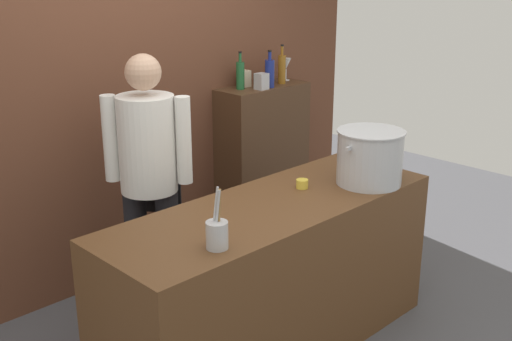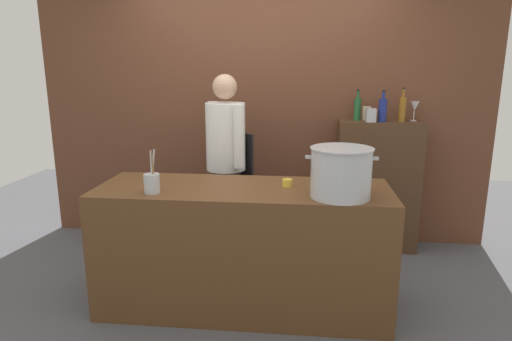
{
  "view_description": "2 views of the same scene",
  "coord_description": "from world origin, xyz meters",
  "px_view_note": "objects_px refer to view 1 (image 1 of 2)",
  "views": [
    {
      "loc": [
        -2.31,
        -2.22,
        2.16
      ],
      "look_at": [
        0.27,
        0.4,
        0.93
      ],
      "focal_mm": 44.5,
      "sensor_mm": 36.0,
      "label": 1
    },
    {
      "loc": [
        0.4,
        -2.87,
        1.7
      ],
      "look_at": [
        0.06,
        0.31,
        0.95
      ],
      "focal_mm": 30.29,
      "sensor_mm": 36.0,
      "label": 2
    }
  ],
  "objects_px": {
    "utensil_crock": "(217,234)",
    "wine_bottle_amber": "(282,69)",
    "wine_glass_tall": "(286,64)",
    "spice_tin_cream": "(244,79)",
    "chef": "(149,170)",
    "wine_bottle_green": "(240,75)",
    "spice_tin_silver": "(262,81)",
    "wine_bottle_cobalt": "(270,73)",
    "stockpot_large": "(370,157)",
    "butter_jar": "(302,184)"
  },
  "relations": [
    {
      "from": "utensil_crock",
      "to": "wine_bottle_amber",
      "type": "height_order",
      "value": "wine_bottle_amber"
    },
    {
      "from": "utensil_crock",
      "to": "spice_tin_silver",
      "type": "height_order",
      "value": "spice_tin_silver"
    },
    {
      "from": "stockpot_large",
      "to": "wine_bottle_cobalt",
      "type": "relative_size",
      "value": 1.62
    },
    {
      "from": "chef",
      "to": "spice_tin_cream",
      "type": "bearing_deg",
      "value": -108.87
    },
    {
      "from": "wine_bottle_cobalt",
      "to": "wine_bottle_green",
      "type": "relative_size",
      "value": 1.0
    },
    {
      "from": "butter_jar",
      "to": "wine_bottle_green",
      "type": "relative_size",
      "value": 0.25
    },
    {
      "from": "wine_bottle_green",
      "to": "wine_glass_tall",
      "type": "bearing_deg",
      "value": 1.0
    },
    {
      "from": "chef",
      "to": "butter_jar",
      "type": "relative_size",
      "value": 23.51
    },
    {
      "from": "chef",
      "to": "wine_bottle_amber",
      "type": "height_order",
      "value": "chef"
    },
    {
      "from": "wine_bottle_amber",
      "to": "spice_tin_silver",
      "type": "relative_size",
      "value": 2.5
    },
    {
      "from": "utensil_crock",
      "to": "wine_bottle_amber",
      "type": "xyz_separation_m",
      "value": [
        1.87,
        1.36,
        0.38
      ]
    },
    {
      "from": "utensil_crock",
      "to": "spice_tin_cream",
      "type": "distance_m",
      "value": 2.18
    },
    {
      "from": "wine_bottle_green",
      "to": "spice_tin_silver",
      "type": "bearing_deg",
      "value": -47.38
    },
    {
      "from": "utensil_crock",
      "to": "spice_tin_cream",
      "type": "relative_size",
      "value": 2.34
    },
    {
      "from": "wine_glass_tall",
      "to": "spice_tin_cream",
      "type": "xyz_separation_m",
      "value": [
        -0.42,
        0.04,
        -0.07
      ]
    },
    {
      "from": "chef",
      "to": "wine_bottle_green",
      "type": "xyz_separation_m",
      "value": [
        1.16,
        0.43,
        0.38
      ]
    },
    {
      "from": "stockpot_large",
      "to": "chef",
      "type": "bearing_deg",
      "value": 133.69
    },
    {
      "from": "spice_tin_silver",
      "to": "stockpot_large",
      "type": "bearing_deg",
      "value": -105.96
    },
    {
      "from": "chef",
      "to": "spice_tin_silver",
      "type": "height_order",
      "value": "chef"
    },
    {
      "from": "wine_bottle_green",
      "to": "spice_tin_silver",
      "type": "height_order",
      "value": "wine_bottle_green"
    },
    {
      "from": "wine_bottle_green",
      "to": "spice_tin_silver",
      "type": "xyz_separation_m",
      "value": [
        0.11,
        -0.12,
        -0.05
      ]
    },
    {
      "from": "butter_jar",
      "to": "wine_glass_tall",
      "type": "distance_m",
      "value": 1.67
    },
    {
      "from": "chef",
      "to": "stockpot_large",
      "type": "xyz_separation_m",
      "value": [
        0.9,
        -0.95,
        0.1
      ]
    },
    {
      "from": "wine_glass_tall",
      "to": "wine_bottle_green",
      "type": "bearing_deg",
      "value": -179.0
    },
    {
      "from": "wine_bottle_cobalt",
      "to": "spice_tin_silver",
      "type": "bearing_deg",
      "value": -171.55
    },
    {
      "from": "utensil_crock",
      "to": "wine_bottle_green",
      "type": "xyz_separation_m",
      "value": [
        1.48,
        1.42,
        0.37
      ]
    },
    {
      "from": "chef",
      "to": "butter_jar",
      "type": "xyz_separation_m",
      "value": [
        0.56,
        -0.73,
        -0.04
      ]
    },
    {
      "from": "utensil_crock",
      "to": "chef",
      "type": "bearing_deg",
      "value": 71.83
    },
    {
      "from": "stockpot_large",
      "to": "wine_bottle_amber",
      "type": "distance_m",
      "value": 1.49
    },
    {
      "from": "wine_glass_tall",
      "to": "wine_bottle_amber",
      "type": "bearing_deg",
      "value": -150.64
    },
    {
      "from": "wine_bottle_amber",
      "to": "wine_bottle_green",
      "type": "bearing_deg",
      "value": 171.29
    },
    {
      "from": "wine_bottle_cobalt",
      "to": "spice_tin_cream",
      "type": "bearing_deg",
      "value": 127.84
    },
    {
      "from": "wine_bottle_cobalt",
      "to": "wine_bottle_green",
      "type": "xyz_separation_m",
      "value": [
        -0.21,
        0.1,
        -0.0
      ]
    },
    {
      "from": "spice_tin_silver",
      "to": "wine_glass_tall",
      "type": "bearing_deg",
      "value": 17.33
    },
    {
      "from": "spice_tin_cream",
      "to": "stockpot_large",
      "type": "bearing_deg",
      "value": -103.5
    },
    {
      "from": "butter_jar",
      "to": "spice_tin_cream",
      "type": "bearing_deg",
      "value": 60.35
    },
    {
      "from": "chef",
      "to": "wine_glass_tall",
      "type": "xyz_separation_m",
      "value": [
        1.67,
        0.44,
        0.4
      ]
    },
    {
      "from": "wine_bottle_green",
      "to": "wine_glass_tall",
      "type": "height_order",
      "value": "wine_bottle_green"
    },
    {
      "from": "stockpot_large",
      "to": "wine_bottle_amber",
      "type": "bearing_deg",
      "value": 64.02
    },
    {
      "from": "chef",
      "to": "wine_bottle_cobalt",
      "type": "height_order",
      "value": "chef"
    },
    {
      "from": "chef",
      "to": "utensil_crock",
      "type": "xyz_separation_m",
      "value": [
        -0.32,
        -0.99,
        0.01
      ]
    },
    {
      "from": "stockpot_large",
      "to": "spice_tin_silver",
      "type": "height_order",
      "value": "spice_tin_silver"
    },
    {
      "from": "wine_bottle_amber",
      "to": "wine_glass_tall",
      "type": "relative_size",
      "value": 1.69
    },
    {
      "from": "utensil_crock",
      "to": "spice_tin_silver",
      "type": "distance_m",
      "value": 2.08
    },
    {
      "from": "wine_bottle_cobalt",
      "to": "wine_bottle_amber",
      "type": "xyz_separation_m",
      "value": [
        0.18,
        0.04,
        0.01
      ]
    },
    {
      "from": "wine_glass_tall",
      "to": "spice_tin_silver",
      "type": "height_order",
      "value": "wine_glass_tall"
    },
    {
      "from": "wine_bottle_cobalt",
      "to": "spice_tin_cream",
      "type": "relative_size",
      "value": 2.25
    },
    {
      "from": "chef",
      "to": "utensil_crock",
      "type": "relative_size",
      "value": 5.69
    },
    {
      "from": "butter_jar",
      "to": "wine_bottle_amber",
      "type": "relative_size",
      "value": 0.23
    },
    {
      "from": "stockpot_large",
      "to": "wine_bottle_green",
      "type": "relative_size",
      "value": 1.62
    }
  ]
}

